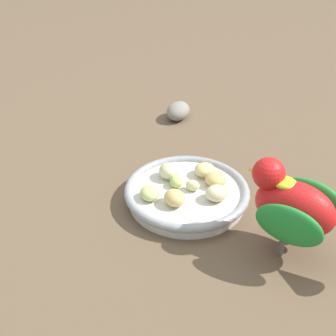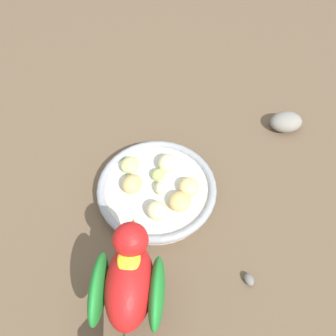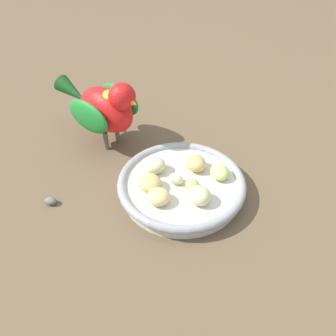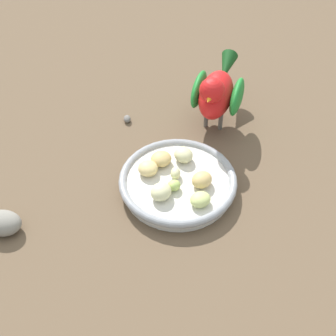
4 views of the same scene
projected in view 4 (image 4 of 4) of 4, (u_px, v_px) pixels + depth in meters
ground_plane at (174, 175)px, 0.93m from camera, size 4.00×4.00×0.00m
feeding_bowl at (178, 183)px, 0.90m from camera, size 0.22×0.22×0.03m
apple_piece_0 at (161, 159)px, 0.91m from camera, size 0.05×0.05×0.02m
apple_piece_1 at (200, 181)px, 0.87m from camera, size 0.04×0.04×0.03m
apple_piece_2 at (175, 173)px, 0.89m from camera, size 0.03×0.03×0.02m
apple_piece_3 at (185, 156)px, 0.92m from camera, size 0.04×0.04×0.03m
apple_piece_4 at (200, 199)px, 0.84m from camera, size 0.04×0.04×0.02m
apple_piece_5 at (148, 168)px, 0.90m from camera, size 0.05×0.05×0.02m
apple_piece_6 at (174, 185)px, 0.87m from camera, size 0.03×0.03×0.02m
apple_piece_7 at (161, 192)px, 0.85m from camera, size 0.04×0.04×0.03m
parrot at (217, 92)px, 0.97m from camera, size 0.20×0.13×0.15m
rock_large at (2, 223)px, 0.83m from camera, size 0.08×0.08×0.04m
pebble_0 at (127, 119)px, 1.04m from camera, size 0.02×0.02×0.01m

